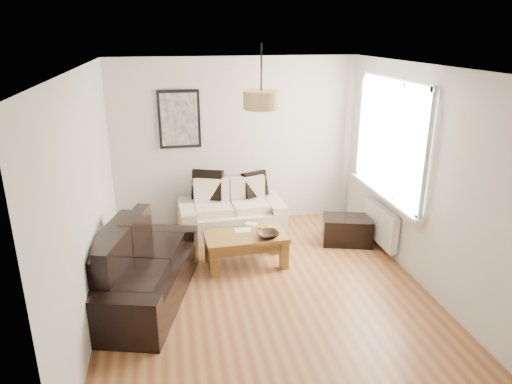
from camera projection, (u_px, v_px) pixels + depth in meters
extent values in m
plane|color=brown|center=(266.00, 291.00, 5.58)|extent=(4.50, 4.50, 0.00)
cube|color=white|center=(380.00, 224.00, 6.52)|extent=(0.10, 0.90, 0.52)
cylinder|color=tan|center=(261.00, 100.00, 5.12)|extent=(0.40, 0.40, 0.20)
cube|color=black|center=(347.00, 230.00, 6.78)|extent=(0.79, 0.62, 0.40)
cube|color=black|center=(208.00, 185.00, 7.08)|extent=(0.48, 0.30, 0.46)
cube|color=black|center=(255.00, 184.00, 7.22)|extent=(0.41, 0.27, 0.39)
imported|color=black|center=(268.00, 235.00, 5.99)|extent=(0.32, 0.32, 0.07)
sphere|color=orange|center=(269.00, 228.00, 6.16)|extent=(0.07, 0.07, 0.07)
sphere|color=#FF5615|center=(270.00, 227.00, 6.19)|extent=(0.08, 0.08, 0.07)
sphere|color=orange|center=(260.00, 228.00, 6.16)|extent=(0.07, 0.07, 0.06)
cube|color=beige|center=(243.00, 230.00, 6.19)|extent=(0.22, 0.16, 0.01)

